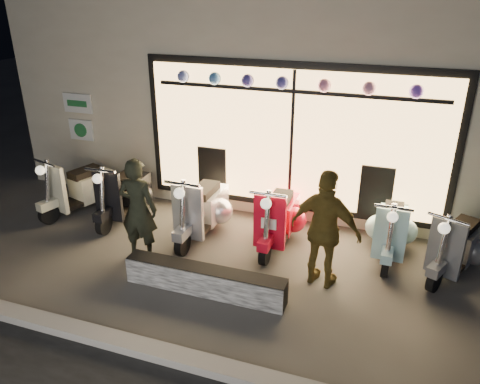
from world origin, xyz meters
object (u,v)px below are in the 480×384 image
object	(u,v)px
man	(138,209)
woman	(325,230)
graffiti_barrier	(205,280)
scooter_silver	(204,207)
scooter_red	(279,216)

from	to	relation	value
man	woman	size ratio (longest dim) A/B	0.95
graffiti_barrier	woman	distance (m)	1.83
scooter_silver	scooter_red	world-z (taller)	scooter_silver
graffiti_barrier	scooter_red	distance (m)	1.92
scooter_silver	scooter_red	size ratio (longest dim) A/B	1.04
graffiti_barrier	scooter_red	xyz separation A→B (m)	(0.59, 1.81, 0.25)
scooter_red	man	bearing A→B (deg)	-147.50
scooter_silver	scooter_red	distance (m)	1.32
man	woman	xyz separation A→B (m)	(2.86, 0.20, 0.05)
graffiti_barrier	scooter_silver	bearing A→B (deg)	113.57
man	graffiti_barrier	bearing A→B (deg)	153.25
scooter_silver	graffiti_barrier	bearing A→B (deg)	-65.65
scooter_silver	man	size ratio (longest dim) A/B	0.98
man	scooter_red	bearing A→B (deg)	-151.08
scooter_silver	woman	bearing A→B (deg)	-21.30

